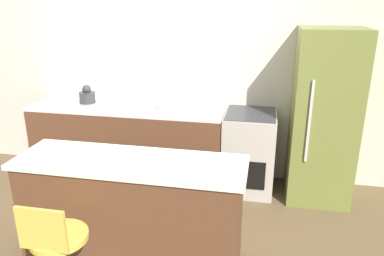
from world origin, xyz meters
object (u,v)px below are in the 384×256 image
(refrigerator, at_px, (323,117))
(mixing_bowl, at_px, (168,103))
(oven_range, at_px, (249,152))
(kettle, at_px, (87,96))
(stool_chair, at_px, (59,256))

(refrigerator, distance_m, mixing_bowl, 1.72)
(oven_range, xyz_separation_m, kettle, (-1.96, 0.05, 0.54))
(mixing_bowl, bearing_deg, oven_range, -3.07)
(refrigerator, xyz_separation_m, kettle, (-2.73, 0.07, 0.08))
(mixing_bowl, bearing_deg, stool_chair, -96.29)
(refrigerator, bearing_deg, kettle, 178.61)
(oven_range, distance_m, refrigerator, 0.89)
(refrigerator, distance_m, stool_chair, 2.87)
(refrigerator, bearing_deg, mixing_bowl, 177.80)
(kettle, bearing_deg, stool_chair, -69.92)
(stool_chair, height_order, kettle, kettle)
(refrigerator, bearing_deg, oven_range, 178.88)
(oven_range, bearing_deg, stool_chair, -119.93)
(mixing_bowl, bearing_deg, kettle, 180.00)
(mixing_bowl, bearing_deg, refrigerator, -2.20)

